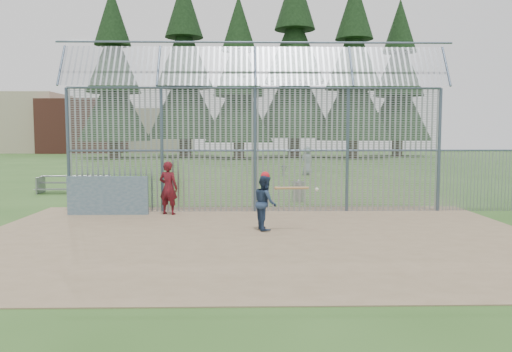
{
  "coord_description": "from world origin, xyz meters",
  "views": [
    {
      "loc": [
        -0.3,
        -12.6,
        2.54
      ],
      "look_at": [
        0.0,
        2.0,
        1.3
      ],
      "focal_mm": 35.0,
      "sensor_mm": 36.0,
      "label": 1
    }
  ],
  "objects_px": {
    "onlooker": "(168,188)",
    "batter": "(265,203)",
    "trash_can": "(298,192)",
    "bleacher": "(73,184)",
    "dugout_wall": "(108,196)"
  },
  "relations": [
    {
      "from": "trash_can",
      "to": "bleacher",
      "type": "relative_size",
      "value": 0.27
    },
    {
      "from": "trash_can",
      "to": "bleacher",
      "type": "bearing_deg",
      "value": 162.84
    },
    {
      "from": "dugout_wall",
      "to": "trash_can",
      "type": "height_order",
      "value": "dugout_wall"
    },
    {
      "from": "batter",
      "to": "trash_can",
      "type": "distance_m",
      "value": 5.78
    },
    {
      "from": "dugout_wall",
      "to": "bleacher",
      "type": "height_order",
      "value": "dugout_wall"
    },
    {
      "from": "dugout_wall",
      "to": "trash_can",
      "type": "xyz_separation_m",
      "value": [
        6.28,
        3.03,
        -0.24
      ]
    },
    {
      "from": "onlooker",
      "to": "trash_can",
      "type": "distance_m",
      "value": 5.35
    },
    {
      "from": "trash_can",
      "to": "bleacher",
      "type": "distance_m",
      "value": 9.81
    },
    {
      "from": "batter",
      "to": "onlooker",
      "type": "distance_m",
      "value": 3.9
    },
    {
      "from": "onlooker",
      "to": "batter",
      "type": "bearing_deg",
      "value": 156.56
    },
    {
      "from": "onlooker",
      "to": "trash_can",
      "type": "relative_size",
      "value": 2.03
    },
    {
      "from": "batter",
      "to": "onlooker",
      "type": "bearing_deg",
      "value": 38.07
    },
    {
      "from": "bleacher",
      "to": "trash_can",
      "type": "bearing_deg",
      "value": -17.16
    },
    {
      "from": "trash_can",
      "to": "batter",
      "type": "bearing_deg",
      "value": -104.75
    },
    {
      "from": "bleacher",
      "to": "batter",
      "type": "bearing_deg",
      "value": -46.98
    }
  ]
}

